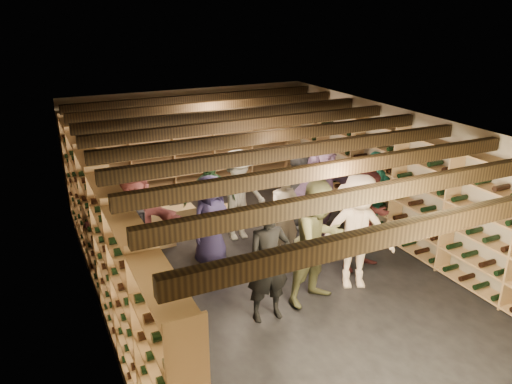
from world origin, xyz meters
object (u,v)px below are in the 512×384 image
Objects in this scene: person_10 at (210,202)px; person_11 at (321,192)px; person_12 at (300,186)px; person_2 at (319,243)px; crate_loose at (235,210)px; person_1 at (269,264)px; crate_stack_right at (181,215)px; person_4 at (372,196)px; person_6 at (211,220)px; person_7 at (284,219)px; person_3 at (357,233)px; person_8 at (369,220)px; person_0 at (135,250)px; person_5 at (137,223)px; person_9 at (238,195)px; crate_stack_left at (160,228)px.

person_10 is 2.00m from person_11.
person_2 is at bearing -124.66° from person_12.
person_1 is (-1.04, -3.61, 0.76)m from crate_loose.
person_2 is (0.98, -3.53, 0.77)m from crate_stack_right.
person_4 is 2.99m from person_6.
person_11 is (1.09, 1.67, 0.02)m from person_2.
crate_loose is at bearing 75.86° from person_7.
person_11 is (1.85, -0.76, 0.13)m from person_10.
person_10 is at bearing 144.91° from person_3.
crate_stack_right is at bearing 143.11° from person_4.
person_3 is at bearing -109.24° from person_12.
person_8 is at bearing 8.14° from person_2.
person_3 is 1.25m from person_7.
person_1 reaches higher than person_0.
person_3 is (0.54, -3.43, 0.82)m from crate_loose.
person_12 is (0.92, -1.09, 0.75)m from crate_loose.
person_6 is at bearing 142.67° from person_8.
person_11 reaches higher than person_0.
crate_loose is 2.24m from person_6.
person_3 reaches higher than person_0.
person_8 is at bearing -70.59° from crate_loose.
person_2 is 2.02m from person_6.
person_5 is 1.10× the size of person_6.
person_3 reaches higher than person_7.
person_7 is at bearing 73.86° from person_2.
person_6 is 2.20m from person_12.
person_6 is (-1.72, 1.66, -0.13)m from person_3.
person_8 is (1.20, -0.65, 0.01)m from person_7.
person_1 is 2.19m from person_8.
person_8 is at bearing -130.54° from person_4.
person_9 reaches higher than person_10.
person_5 is at bearing 148.55° from person_7.
person_5 is (0.18, 0.66, 0.12)m from person_0.
person_3 is 2.78m from person_10.
crate_stack_right is 2.89m from person_11.
person_10 reaches higher than crate_loose.
person_8 is at bearing -52.04° from person_9.
person_9 reaches higher than crate_stack_left.
person_1 reaches higher than crate_stack_left.
person_11 is (3.44, 0.36, 0.22)m from person_0.
person_8 is (2.87, -2.24, 0.51)m from crate_stack_left.
person_10 is at bearing 139.84° from person_11.
crate_stack_right is at bearing 126.12° from person_9.
person_5 is 3.73m from person_8.
person_2 is (1.61, -2.73, 0.60)m from crate_stack_left.
person_5 reaches higher than person_7.
person_8 is (3.42, -1.48, -0.01)m from person_5.
crate_loose is 3.43m from person_0.
person_2 is 1.11× the size of person_8.
crate_stack_right is 0.30× the size of person_4.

